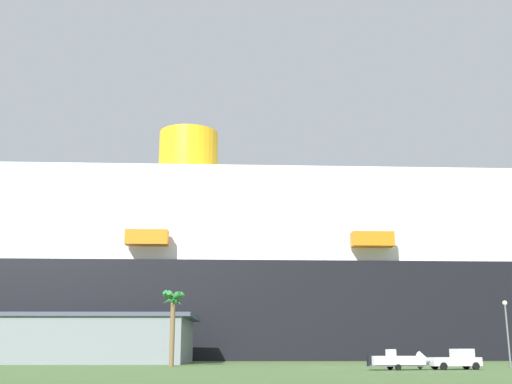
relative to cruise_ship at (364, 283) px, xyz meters
name	(u,v)px	position (x,y,z in m)	size (l,w,h in m)	color
ground_plane	(291,362)	(-21.27, -29.25, -16.11)	(600.00, 600.00, 0.00)	#4C6B38
cruise_ship	(364,283)	(0.00, 0.00, 0.00)	(293.15, 53.21, 56.82)	black
pickup_truck	(456,360)	(-9.26, -67.83, -15.07)	(5.76, 2.69, 2.20)	silver
small_boat_on_trailer	(403,361)	(-15.44, -68.41, -15.15)	(7.99, 2.61, 2.15)	#595960
palm_tree	(173,306)	(-40.28, -52.30, -8.51)	(3.11, 3.04, 9.65)	brown
street_lamp	(507,324)	(-0.89, -63.56, -11.03)	(0.56, 0.56, 7.77)	slate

